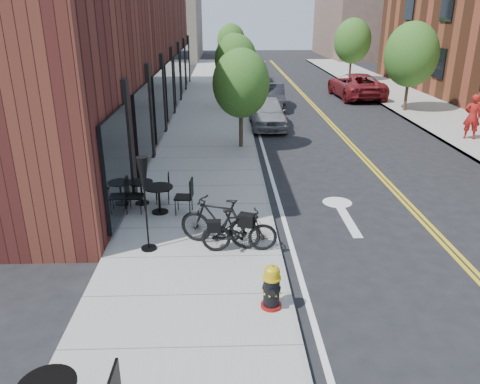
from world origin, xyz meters
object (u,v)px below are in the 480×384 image
object	(u,v)px
parked_car_far	(356,86)
fire_hydrant	(272,287)
parked_car_a	(268,113)
parked_car_b	(271,96)
bicycle_left	(220,222)
bicycle_right	(239,230)
bistro_set_b	(141,189)
parked_car_c	(255,73)
pedestrian	(472,117)
bistro_set_c	(159,196)
patio_umbrella	(144,184)

from	to	relation	value
parked_car_far	fire_hydrant	bearing A→B (deg)	69.10
parked_car_a	parked_car_b	xyz separation A→B (m)	(0.62, 4.66, -0.03)
bicycle_left	bicycle_right	xyz separation A→B (m)	(0.44, -0.31, -0.07)
bistro_set_b	bicycle_right	bearing A→B (deg)	-53.20
parked_car_c	pedestrian	bearing A→B (deg)	-61.78
bistro_set_c	parked_car_c	world-z (taller)	parked_car_c
parked_car_b	patio_umbrella	bearing A→B (deg)	-101.04
bistro_set_c	parked_car_c	xyz separation A→B (m)	(4.12, 25.02, 0.14)
pedestrian	parked_car_far	bearing A→B (deg)	-61.91
bicycle_left	patio_umbrella	distance (m)	1.91
bicycle_left	parked_car_a	xyz separation A→B (m)	(2.19, 12.25, -0.01)
parked_car_b	fire_hydrant	bearing A→B (deg)	-91.94
bicycle_right	bicycle_left	bearing A→B (deg)	54.60
parked_car_a	pedestrian	bearing A→B (deg)	-17.97
bicycle_left	parked_car_far	distance (m)	21.86
parked_car_far	pedestrian	size ratio (longest dim) A/B	2.97
parked_car_b	parked_car_c	distance (m)	10.05
bistro_set_b	parked_car_a	bearing A→B (deg)	59.84
bistro_set_b	parked_car_far	world-z (taller)	parked_car_far
fire_hydrant	parked_car_b	xyz separation A→B (m)	(1.86, 19.38, 0.13)
fire_hydrant	bicycle_left	distance (m)	2.65
parked_car_a	parked_car_far	world-z (taller)	parked_car_far
fire_hydrant	bistro_set_b	distance (m)	5.97
parked_car_b	bicycle_left	bearing A→B (deg)	-95.90
bistro_set_b	patio_umbrella	distance (m)	3.02
bistro_set_b	pedestrian	size ratio (longest dim) A/B	0.84
bistro_set_c	parked_car_b	world-z (taller)	parked_car_b
fire_hydrant	bistro_set_b	world-z (taller)	fire_hydrant
bistro_set_c	parked_car_b	size ratio (longest dim) A/B	0.44
bicycle_left	parked_car_b	xyz separation A→B (m)	(2.81, 16.91, -0.04)
parked_car_far	bicycle_left	bearing A→B (deg)	64.68
parked_car_c	pedestrian	size ratio (longest dim) A/B	2.71
pedestrian	parked_car_c	bearing A→B (deg)	-48.02
bicycle_right	fire_hydrant	bearing A→B (deg)	-167.28
parked_car_b	parked_car_far	bearing A→B (deg)	33.14
bicycle_right	parked_car_c	bearing A→B (deg)	-4.88
fire_hydrant	parked_car_c	xyz separation A→B (m)	(1.53, 29.42, 0.20)
fire_hydrant	bistro_set_c	world-z (taller)	bistro_set_c
bistro_set_b	parked_car_far	xyz separation A→B (m)	(10.71, 17.55, 0.23)
bicycle_right	parked_car_a	size ratio (longest dim) A/B	0.41
bicycle_left	bistro_set_b	bearing A→B (deg)	-118.94
pedestrian	bistro_set_b	bearing A→B (deg)	45.43
parked_car_b	parked_car_c	size ratio (longest dim) A/B	0.79
fire_hydrant	bicycle_right	distance (m)	2.22
patio_umbrella	parked_car_c	distance (m)	27.42
bistro_set_b	parked_car_a	xyz separation A→B (m)	(4.40, 9.66, 0.16)
bistro_set_c	parked_car_a	distance (m)	11.00
parked_car_b	parked_car_c	world-z (taller)	parked_car_c
parked_car_far	pedestrian	bearing A→B (deg)	98.21
bistro_set_b	bistro_set_c	world-z (taller)	bistro_set_c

